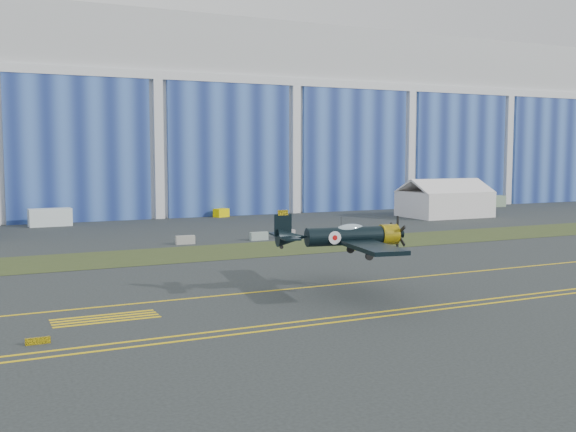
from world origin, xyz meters
name	(u,v)px	position (x,y,z in m)	size (l,w,h in m)	color
ground	(317,273)	(0.00, 0.00, 0.00)	(260.00, 260.00, 0.00)	#2D3232
grass_median	(251,250)	(0.00, 14.00, 0.02)	(260.00, 10.00, 0.02)	#475128
hangar	(125,122)	(0.00, 71.79, 14.96)	(220.00, 45.70, 30.00)	silver
taxiway_centreline	(349,283)	(0.00, -5.00, 0.01)	(200.00, 0.20, 0.02)	yellow
edge_line_near	(429,311)	(0.00, -14.50, 0.01)	(80.00, 0.20, 0.02)	yellow
edge_line_far	(419,307)	(0.00, -13.50, 0.01)	(80.00, 0.20, 0.02)	yellow
hold_short_ladder	(106,318)	(-18.00, -8.10, 0.01)	(6.00, 2.40, 0.02)	yellow
guard_board_left	(38,341)	(-22.00, -12.00, 0.17)	(1.20, 0.15, 0.35)	yellow
warbird	(345,236)	(-2.08, -7.95, 3.92)	(12.00, 13.78, 3.68)	black
tent	(445,198)	(39.48, 34.10, 2.86)	(12.34, 9.06, 5.72)	white
shipping_container	(50,217)	(-15.54, 45.28, 1.15)	(5.32, 2.13, 2.30)	silver
tug	(221,213)	(8.92, 47.75, 0.63)	(2.15, 1.34, 1.25)	#F5DF00
gse_box	(495,201)	(59.68, 45.38, 1.00)	(3.33, 1.77, 2.00)	gray
barrier_a	(185,240)	(-4.66, 20.78, 0.45)	(2.00, 0.60, 0.90)	#9D9B93
barrier_b	(259,236)	(3.56, 20.43, 0.45)	(2.00, 0.60, 0.90)	#8A9E98
barrier_c	(286,234)	(7.11, 20.95, 0.45)	(2.00, 0.60, 0.90)	#9F9699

